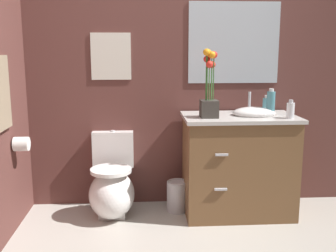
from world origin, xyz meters
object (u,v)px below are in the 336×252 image
object	(u,v)px
trash_bin	(177,196)
hanging_towel	(1,93)
wall_poster	(111,56)
wall_mirror	(234,43)
lotion_bottle	(266,105)
hand_wash_bottle	(271,103)
toilet	(112,187)
soap_bottle	(290,110)
toilet_paper_roll	(21,144)
vanity_cabinet	(238,164)
flower_vase	(209,93)

from	to	relation	value
trash_bin	hanging_towel	xyz separation A→B (m)	(-1.28, -0.43, 0.96)
wall_poster	wall_mirror	distance (m)	1.08
lotion_bottle	hand_wash_bottle	distance (m)	0.15
toilet	soap_bottle	xyz separation A→B (m)	(1.44, -0.19, 0.68)
trash_bin	toilet_paper_roll	size ratio (longest dim) A/B	2.47
soap_bottle	wall_poster	xyz separation A→B (m)	(-1.44, 0.46, 0.41)
vanity_cabinet	hanging_towel	bearing A→B (deg)	-168.56
hanging_towel	toilet_paper_roll	distance (m)	0.46
wall_poster	toilet_paper_roll	bearing A→B (deg)	-145.17
vanity_cabinet	hand_wash_bottle	bearing A→B (deg)	-5.09
toilet	trash_bin	world-z (taller)	toilet
toilet	hand_wash_bottle	distance (m)	1.50
flower_vase	wall_poster	distance (m)	0.92
vanity_cabinet	wall_mirror	world-z (taller)	wall_mirror
hand_wash_bottle	wall_mirror	xyz separation A→B (m)	(-0.25, 0.32, 0.49)
wall_poster	toilet	bearing A→B (deg)	-90.00
hand_wash_bottle	wall_poster	world-z (taller)	wall_poster
soap_bottle	lotion_bottle	size ratio (longest dim) A/B	0.97
toilet	wall_mirror	bearing A→B (deg)	14.02
vanity_cabinet	toilet_paper_roll	world-z (taller)	vanity_cabinet
toilet	hanging_towel	distance (m)	1.18
flower_vase	wall_mirror	size ratio (longest dim) A/B	0.68
trash_bin	toilet_paper_roll	distance (m)	1.36
toilet_paper_roll	flower_vase	bearing A→B (deg)	3.68
toilet	toilet_paper_roll	bearing A→B (deg)	-163.59
toilet	hanging_towel	world-z (taller)	hanging_towel
vanity_cabinet	wall_mirror	bearing A→B (deg)	90.53
soap_bottle	wall_poster	distance (m)	1.56
trash_bin	hanging_towel	size ratio (longest dim) A/B	0.52
trash_bin	lotion_bottle	bearing A→B (deg)	4.13
wall_poster	hanging_towel	xyz separation A→B (m)	(-0.72, -0.66, -0.24)
hand_wash_bottle	hanging_towel	size ratio (longest dim) A/B	0.43
hanging_towel	trash_bin	bearing A→B (deg)	18.69
toilet	wall_poster	bearing A→B (deg)	90.00
lotion_bottle	hand_wash_bottle	size ratio (longest dim) A/B	0.68
trash_bin	toilet_paper_roll	world-z (taller)	toilet_paper_roll
toilet_paper_roll	trash_bin	bearing A→B (deg)	11.07
trash_bin	hand_wash_bottle	bearing A→B (deg)	-6.85
flower_vase	toilet_paper_roll	size ratio (longest dim) A/B	4.96
wall_poster	hanging_towel	bearing A→B (deg)	-137.67
toilet	vanity_cabinet	xyz separation A→B (m)	(1.07, -0.03, 0.20)
hanging_towel	toilet_paper_roll	size ratio (longest dim) A/B	4.73
vanity_cabinet	flower_vase	xyz separation A→B (m)	(-0.28, -0.08, 0.62)
vanity_cabinet	lotion_bottle	xyz separation A→B (m)	(0.26, 0.13, 0.48)
toilet	hand_wash_bottle	size ratio (longest dim) A/B	3.08
wall_poster	flower_vase	bearing A→B (deg)	-24.83
flower_vase	wall_mirror	xyz separation A→B (m)	(0.27, 0.37, 0.40)
hand_wash_bottle	toilet_paper_roll	size ratio (longest dim) A/B	2.04
lotion_bottle	wall_mirror	world-z (taller)	wall_mirror
trash_bin	wall_poster	world-z (taller)	wall_poster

